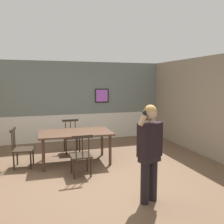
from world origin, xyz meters
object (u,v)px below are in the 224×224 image
Objects in this scene: chair_near_window at (81,155)px; person_figure at (150,148)px; dining_table at (75,135)px; chair_by_doorway at (22,148)px; chair_at_table_head at (71,136)px.

person_figure is at bearing -59.90° from chair_near_window.
dining_table is 1.29m from chair_by_doorway.
chair_by_doorway is at bearing -67.44° from person_figure.
dining_table is 0.94m from chair_near_window.
dining_table is at bearing 95.46° from chair_by_doorway.
person_figure is at bearing 103.58° from chair_at_table_head.
dining_table is at bearing -88.90° from person_figure.
dining_table is 1.93× the size of chair_at_table_head.
person_figure reaches higher than chair_at_table_head.
dining_table is 1.91× the size of chair_by_doorway.
person_figure reaches higher than chair_near_window.
chair_at_table_head is at bearing 131.21° from chair_by_doorway.
chair_at_table_head is (1.29, 0.86, 0.01)m from chair_by_doorway.
chair_at_table_head is at bearing 87.25° from chair_near_window.
chair_near_window is 1.56m from chair_by_doorway.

